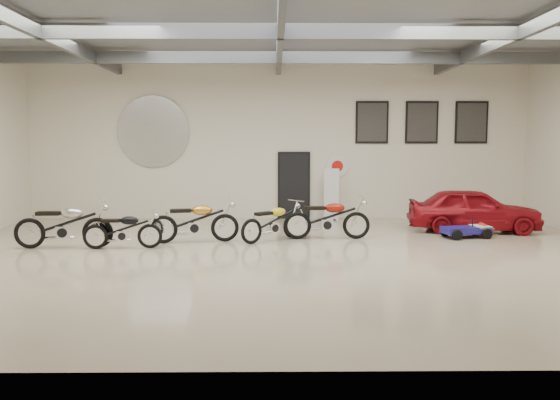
{
  "coord_description": "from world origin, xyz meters",
  "views": [
    {
      "loc": [
        -0.14,
        -11.63,
        2.45
      ],
      "look_at": [
        0.0,
        1.2,
        1.1
      ],
      "focal_mm": 35.0,
      "sensor_mm": 36.0,
      "label": 1
    }
  ],
  "objects_px": {
    "motorcycle_silver": "(63,224)",
    "motorcycle_red": "(327,217)",
    "motorcycle_black": "(123,229)",
    "vintage_car": "(473,210)",
    "banner_stand": "(332,193)",
    "go_kart": "(470,227)",
    "motorcycle_yellow": "(273,221)",
    "motorcycle_gold": "(194,220)"
  },
  "relations": [
    {
      "from": "motorcycle_silver",
      "to": "motorcycle_red",
      "type": "distance_m",
      "value": 6.35
    },
    {
      "from": "motorcycle_silver",
      "to": "motorcycle_red",
      "type": "bearing_deg",
      "value": 7.09
    },
    {
      "from": "motorcycle_black",
      "to": "vintage_car",
      "type": "height_order",
      "value": "vintage_car"
    },
    {
      "from": "motorcycle_red",
      "to": "banner_stand",
      "type": "bearing_deg",
      "value": 81.53
    },
    {
      "from": "motorcycle_silver",
      "to": "go_kart",
      "type": "height_order",
      "value": "motorcycle_silver"
    },
    {
      "from": "banner_stand",
      "to": "motorcycle_silver",
      "type": "bearing_deg",
      "value": -142.48
    },
    {
      "from": "motorcycle_silver",
      "to": "go_kart",
      "type": "bearing_deg",
      "value": 4.12
    },
    {
      "from": "motorcycle_yellow",
      "to": "go_kart",
      "type": "xyz_separation_m",
      "value": [
        5.12,
        0.42,
        -0.23
      ]
    },
    {
      "from": "motorcycle_silver",
      "to": "vintage_car",
      "type": "xyz_separation_m",
      "value": [
        10.43,
        2.35,
        0.03
      ]
    },
    {
      "from": "banner_stand",
      "to": "motorcycle_red",
      "type": "relative_size",
      "value": 0.8
    },
    {
      "from": "motorcycle_yellow",
      "to": "motorcycle_red",
      "type": "bearing_deg",
      "value": -29.45
    },
    {
      "from": "banner_stand",
      "to": "vintage_car",
      "type": "bearing_deg",
      "value": -27.19
    },
    {
      "from": "motorcycle_silver",
      "to": "motorcycle_gold",
      "type": "distance_m",
      "value": 3.01
    },
    {
      "from": "banner_stand",
      "to": "go_kart",
      "type": "relative_size",
      "value": 1.15
    },
    {
      "from": "motorcycle_silver",
      "to": "vintage_car",
      "type": "distance_m",
      "value": 10.69
    },
    {
      "from": "banner_stand",
      "to": "motorcycle_red",
      "type": "height_order",
      "value": "banner_stand"
    },
    {
      "from": "motorcycle_gold",
      "to": "motorcycle_red",
      "type": "relative_size",
      "value": 1.0
    },
    {
      "from": "banner_stand",
      "to": "motorcycle_gold",
      "type": "relative_size",
      "value": 0.8
    },
    {
      "from": "motorcycle_silver",
      "to": "motorcycle_yellow",
      "type": "bearing_deg",
      "value": 7.09
    },
    {
      "from": "motorcycle_silver",
      "to": "motorcycle_yellow",
      "type": "relative_size",
      "value": 1.15
    },
    {
      "from": "motorcycle_black",
      "to": "go_kart",
      "type": "distance_m",
      "value": 8.72
    },
    {
      "from": "vintage_car",
      "to": "go_kart",
      "type": "bearing_deg",
      "value": 164.29
    },
    {
      "from": "motorcycle_black",
      "to": "go_kart",
      "type": "relative_size",
      "value": 1.18
    },
    {
      "from": "motorcycle_silver",
      "to": "motorcycle_black",
      "type": "bearing_deg",
      "value": -6.33
    },
    {
      "from": "go_kart",
      "to": "vintage_car",
      "type": "height_order",
      "value": "vintage_car"
    },
    {
      "from": "motorcycle_black",
      "to": "banner_stand",
      "type": "bearing_deg",
      "value": 37.08
    },
    {
      "from": "banner_stand",
      "to": "motorcycle_black",
      "type": "bearing_deg",
      "value": -135.69
    },
    {
      "from": "banner_stand",
      "to": "go_kart",
      "type": "height_order",
      "value": "banner_stand"
    },
    {
      "from": "motorcycle_silver",
      "to": "motorcycle_yellow",
      "type": "xyz_separation_m",
      "value": [
        4.86,
        0.9,
        -0.08
      ]
    },
    {
      "from": "motorcycle_red",
      "to": "go_kart",
      "type": "xyz_separation_m",
      "value": [
        3.74,
        0.16,
        -0.29
      ]
    },
    {
      "from": "motorcycle_silver",
      "to": "motorcycle_black",
      "type": "height_order",
      "value": "motorcycle_silver"
    },
    {
      "from": "motorcycle_black",
      "to": "motorcycle_red",
      "type": "bearing_deg",
      "value": 10.37
    },
    {
      "from": "motorcycle_red",
      "to": "go_kart",
      "type": "distance_m",
      "value": 3.75
    },
    {
      "from": "motorcycle_yellow",
      "to": "vintage_car",
      "type": "distance_m",
      "value": 5.75
    },
    {
      "from": "banner_stand",
      "to": "vintage_car",
      "type": "relative_size",
      "value": 0.48
    },
    {
      "from": "motorcycle_black",
      "to": "vintage_car",
      "type": "xyz_separation_m",
      "value": [
        9.04,
        2.42,
        0.14
      ]
    },
    {
      "from": "motorcycle_black",
      "to": "motorcycle_red",
      "type": "relative_size",
      "value": 0.83
    },
    {
      "from": "motorcycle_black",
      "to": "motorcycle_red",
      "type": "height_order",
      "value": "motorcycle_red"
    },
    {
      "from": "motorcycle_black",
      "to": "motorcycle_red",
      "type": "distance_m",
      "value": 5.02
    },
    {
      "from": "motorcycle_yellow",
      "to": "motorcycle_black",
      "type": "bearing_deg",
      "value": 155.66
    },
    {
      "from": "motorcycle_red",
      "to": "vintage_car",
      "type": "xyz_separation_m",
      "value": [
        4.18,
        1.19,
        0.05
      ]
    },
    {
      "from": "banner_stand",
      "to": "motorcycle_gold",
      "type": "height_order",
      "value": "banner_stand"
    }
  ]
}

